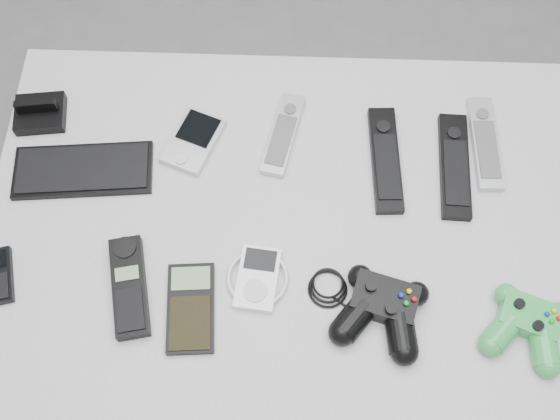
{
  "coord_description": "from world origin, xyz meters",
  "views": [
    {
      "loc": [
        -0.08,
        -0.45,
        1.82
      ],
      "look_at": [
        -0.1,
        0.04,
        0.78
      ],
      "focal_mm": 42.0,
      "sensor_mm": 36.0,
      "label": 1
    }
  ],
  "objects_px": {
    "mp3_player": "(258,278)",
    "controller_green": "(528,324)",
    "calculator": "(191,308)",
    "desk": "(301,235)",
    "pda": "(193,141)",
    "remote_black_a": "(385,159)",
    "remote_black_b": "(455,165)",
    "remote_silver_b": "(485,143)",
    "pda_keyboard": "(83,170)",
    "remote_silver_a": "(283,134)",
    "cordless_handset": "(129,287)",
    "controller_black": "(382,308)"
  },
  "relations": [
    {
      "from": "controller_green",
      "to": "mp3_player",
      "type": "bearing_deg",
      "value": -168.82
    },
    {
      "from": "pda_keyboard",
      "to": "remote_silver_a",
      "type": "relative_size",
      "value": 1.43
    },
    {
      "from": "remote_black_b",
      "to": "pda_keyboard",
      "type": "bearing_deg",
      "value": -175.18
    },
    {
      "from": "pda",
      "to": "remote_black_b",
      "type": "xyz_separation_m",
      "value": [
        0.49,
        -0.04,
        0.0
      ]
    },
    {
      "from": "remote_silver_a",
      "to": "remote_black_b",
      "type": "xyz_separation_m",
      "value": [
        0.32,
        -0.06,
        0.0
      ]
    },
    {
      "from": "calculator",
      "to": "mp3_player",
      "type": "xyz_separation_m",
      "value": [
        0.11,
        0.06,
        0.0
      ]
    },
    {
      "from": "remote_black_b",
      "to": "calculator",
      "type": "xyz_separation_m",
      "value": [
        -0.46,
        -0.29,
        -0.0
      ]
    },
    {
      "from": "desk",
      "to": "remote_black_a",
      "type": "relative_size",
      "value": 5.2
    },
    {
      "from": "desk",
      "to": "remote_black_b",
      "type": "relative_size",
      "value": 5.23
    },
    {
      "from": "remote_silver_a",
      "to": "controller_green",
      "type": "bearing_deg",
      "value": -28.52
    },
    {
      "from": "desk",
      "to": "remote_silver_a",
      "type": "relative_size",
      "value": 6.39
    },
    {
      "from": "calculator",
      "to": "cordless_handset",
      "type": "bearing_deg",
      "value": 159.19
    },
    {
      "from": "pda",
      "to": "remote_silver_b",
      "type": "relative_size",
      "value": 0.63
    },
    {
      "from": "pda",
      "to": "remote_black_a",
      "type": "height_order",
      "value": "remote_black_a"
    },
    {
      "from": "mp3_player",
      "to": "controller_green",
      "type": "height_order",
      "value": "controller_green"
    },
    {
      "from": "controller_green",
      "to": "remote_silver_a",
      "type": "bearing_deg",
      "value": 158.89
    },
    {
      "from": "remote_black_a",
      "to": "controller_green",
      "type": "relative_size",
      "value": 1.53
    },
    {
      "from": "remote_silver_a",
      "to": "remote_black_a",
      "type": "height_order",
      "value": "remote_black_a"
    },
    {
      "from": "mp3_player",
      "to": "controller_black",
      "type": "bearing_deg",
      "value": -7.27
    },
    {
      "from": "desk",
      "to": "mp3_player",
      "type": "height_order",
      "value": "mp3_player"
    },
    {
      "from": "cordless_handset",
      "to": "remote_silver_b",
      "type": "bearing_deg",
      "value": 13.75
    },
    {
      "from": "remote_silver_b",
      "to": "controller_black",
      "type": "bearing_deg",
      "value": -123.18
    },
    {
      "from": "cordless_handset",
      "to": "remote_silver_a",
      "type": "bearing_deg",
      "value": 39.16
    },
    {
      "from": "pda",
      "to": "calculator",
      "type": "xyz_separation_m",
      "value": [
        0.03,
        -0.32,
        -0.0
      ]
    },
    {
      "from": "cordless_handset",
      "to": "pda",
      "type": "bearing_deg",
      "value": 62.35
    },
    {
      "from": "cordless_handset",
      "to": "controller_black",
      "type": "height_order",
      "value": "controller_black"
    },
    {
      "from": "desk",
      "to": "calculator",
      "type": "bearing_deg",
      "value": -137.21
    },
    {
      "from": "remote_black_b",
      "to": "remote_silver_b",
      "type": "bearing_deg",
      "value": 42.0
    },
    {
      "from": "controller_green",
      "to": "pda",
      "type": "bearing_deg",
      "value": 169.79
    },
    {
      "from": "remote_silver_a",
      "to": "controller_black",
      "type": "bearing_deg",
      "value": -50.29
    },
    {
      "from": "controller_black",
      "to": "mp3_player",
      "type": "bearing_deg",
      "value": -177.56
    },
    {
      "from": "pda",
      "to": "remote_black_a",
      "type": "distance_m",
      "value": 0.36
    },
    {
      "from": "mp3_player",
      "to": "remote_silver_b",
      "type": "bearing_deg",
      "value": 40.46
    },
    {
      "from": "cordless_handset",
      "to": "controller_green",
      "type": "height_order",
      "value": "controller_green"
    },
    {
      "from": "remote_black_b",
      "to": "cordless_handset",
      "type": "distance_m",
      "value": 0.62
    },
    {
      "from": "pda",
      "to": "mp3_player",
      "type": "height_order",
      "value": "same"
    },
    {
      "from": "remote_black_a",
      "to": "calculator",
      "type": "xyz_separation_m",
      "value": [
        -0.33,
        -0.29,
        -0.0
      ]
    },
    {
      "from": "pda_keyboard",
      "to": "controller_black",
      "type": "xyz_separation_m",
      "value": [
        0.54,
        -0.25,
        0.02
      ]
    },
    {
      "from": "pda",
      "to": "cordless_handset",
      "type": "relative_size",
      "value": 0.72
    },
    {
      "from": "calculator",
      "to": "controller_black",
      "type": "relative_size",
      "value": 0.61
    },
    {
      "from": "mp3_player",
      "to": "controller_green",
      "type": "bearing_deg",
      "value": -2.58
    },
    {
      "from": "remote_silver_b",
      "to": "calculator",
      "type": "bearing_deg",
      "value": -148.57
    },
    {
      "from": "pda",
      "to": "remote_black_a",
      "type": "bearing_deg",
      "value": 16.73
    },
    {
      "from": "pda_keyboard",
      "to": "remote_silver_a",
      "type": "bearing_deg",
      "value": 8.42
    },
    {
      "from": "desk",
      "to": "mp3_player",
      "type": "relative_size",
      "value": 10.1
    },
    {
      "from": "calculator",
      "to": "controller_green",
      "type": "distance_m",
      "value": 0.55
    },
    {
      "from": "pda_keyboard",
      "to": "cordless_handset",
      "type": "xyz_separation_m",
      "value": [
        0.12,
        -0.22,
        0.01
      ]
    },
    {
      "from": "controller_green",
      "to": "calculator",
      "type": "bearing_deg",
      "value": -161.43
    },
    {
      "from": "calculator",
      "to": "mp3_player",
      "type": "distance_m",
      "value": 0.12
    },
    {
      "from": "remote_black_a",
      "to": "controller_green",
      "type": "xyz_separation_m",
      "value": [
        0.22,
        -0.31,
        0.01
      ]
    }
  ]
}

